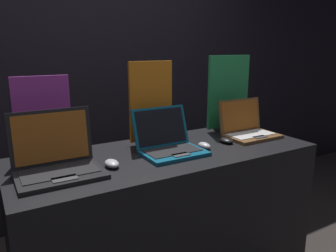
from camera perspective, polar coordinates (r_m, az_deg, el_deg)
The scene contains 11 objects.
wall_back at distance 2.93m, azimuth -12.62°, elevation 10.82°, with size 8.00×0.05×2.80m.
display_counter at distance 2.08m, azimuth -0.07°, elevation -16.92°, with size 1.73×0.68×0.94m.
laptop_front at distance 1.63m, azimuth -18.79°, elevation -5.57°, with size 0.39×0.30×0.29m.
mouse_front at distance 1.66m, azimuth -9.76°, elevation -6.47°, with size 0.07×0.10×0.04m.
promo_stand_front at distance 1.87m, azimuth -20.91°, elevation 1.14°, with size 0.29×0.07×0.44m.
laptop_middle at distance 1.85m, azimuth 0.03°, elevation -2.89°, with size 0.34×0.31×0.24m.
mouse_middle at distance 1.94m, azimuth 6.35°, elevation -3.41°, with size 0.06×0.10×0.04m.
promo_stand_middle at distance 1.99m, azimuth -3.07°, elevation 3.70°, with size 0.28×0.07×0.50m.
laptop_back at distance 2.25m, azimuth 13.67°, elevation -0.32°, with size 0.35×0.27×0.24m.
mouse_back at distance 2.07m, azimuth 10.15°, elevation -2.50°, with size 0.07×0.10×0.03m.
promo_stand_back at distance 2.36m, azimuth 10.45°, elevation 5.37°, with size 0.35×0.07×0.53m.
Camera 1 is at (-0.90, -1.20, 1.53)m, focal length 35.00 mm.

